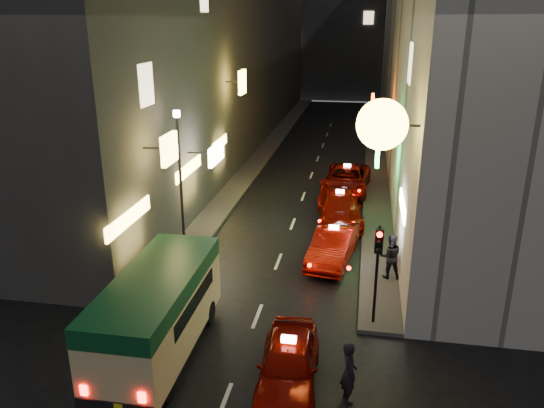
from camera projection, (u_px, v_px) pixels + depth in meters
The scene contains 14 objects.
building_left at pixel (221, 31), 40.66m from camera, with size 7.51×52.32×18.00m.
building_right at pixel (436, 32), 38.02m from camera, with size 7.93×52.00×18.00m.
building_far at pixel (346, 10), 68.42m from camera, with size 30.00×10.00×22.00m, color #313136.
sidewalk_left at pixel (269, 147), 43.00m from camera, with size 1.50×52.00×0.15m, color #44413F.
sidewalk_right at pixel (375, 151), 41.59m from camera, with size 1.50×52.00×0.15m, color #44413F.
minibus at pixel (158, 305), 16.00m from camera, with size 2.23×6.30×2.71m.
taxi_near at pixel (288, 360), 14.88m from camera, with size 2.40×5.28×1.81m.
taxi_second at pixel (333, 242), 22.62m from camera, with size 2.92×5.60×1.87m.
taxi_third at pixel (339, 205), 27.07m from camera, with size 3.01×5.84×1.95m.
taxi_far at pixel (347, 177), 31.71m from camera, with size 2.68×5.84×1.99m.
pedestrian_crossing at pixel (349, 369), 14.19m from camera, with size 0.68×0.43×2.05m, color black.
pedestrian_sidewalk at pixel (390, 253), 20.77m from camera, with size 0.78×0.49×2.06m, color black.
traffic_light at pixel (378, 255), 17.05m from camera, with size 0.26×0.43×3.50m.
lamp_post at pixel (180, 174), 22.27m from camera, with size 0.28×0.28×6.22m.
Camera 1 is at (3.35, -7.43, 9.88)m, focal length 35.00 mm.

